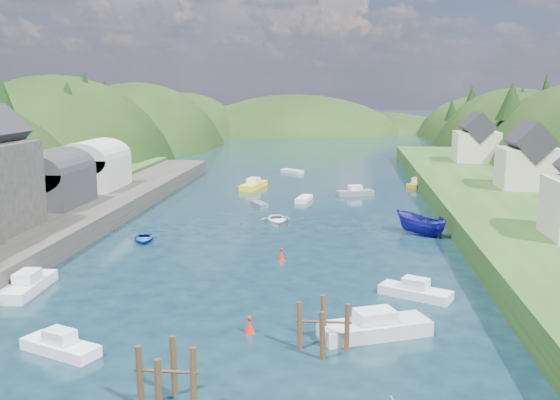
# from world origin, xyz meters

# --- Properties ---
(ground) EXTENTS (600.00, 600.00, 0.00)m
(ground) POSITION_xyz_m (0.00, 50.00, 0.00)
(ground) COLOR black
(ground) RESTS_ON ground
(hillside_left) EXTENTS (44.00, 245.56, 52.00)m
(hillside_left) POSITION_xyz_m (-45.00, 75.00, -8.03)
(hillside_left) COLOR black
(hillside_left) RESTS_ON ground
(far_hills) EXTENTS (103.00, 68.00, 44.00)m
(far_hills) POSITION_xyz_m (1.22, 174.01, -10.80)
(far_hills) COLOR black
(far_hills) RESTS_ON ground
(hill_trees) EXTENTS (92.72, 148.63, 12.27)m
(hill_trees) POSITION_xyz_m (0.19, 64.68, 11.16)
(hill_trees) COLOR black
(hill_trees) RESTS_ON ground
(quay_left) EXTENTS (12.00, 110.00, 2.00)m
(quay_left) POSITION_xyz_m (-24.00, 20.00, 1.00)
(quay_left) COLOR #2D2B28
(quay_left) RESTS_ON ground
(boat_sheds) EXTENTS (7.00, 21.00, 7.50)m
(boat_sheds) POSITION_xyz_m (-26.00, 39.00, 5.27)
(boat_sheds) COLOR #2D2D30
(boat_sheds) RESTS_ON quay_left
(terrace_right) EXTENTS (16.00, 120.00, 2.40)m
(terrace_right) POSITION_xyz_m (25.00, 40.00, 1.20)
(terrace_right) COLOR #234719
(terrace_right) RESTS_ON ground
(right_bank_cottages) EXTENTS (9.00, 59.24, 8.41)m
(right_bank_cottages) POSITION_xyz_m (28.00, 48.33, 5.84)
(right_bank_cottages) COLOR beige
(right_bank_cottages) RESTS_ON terrace_right
(piling_cluster_near) EXTENTS (3.10, 2.90, 3.69)m
(piling_cluster_near) POSITION_xyz_m (-1.93, -5.02, 1.28)
(piling_cluster_near) COLOR #382314
(piling_cluster_near) RESTS_ON ground
(piling_cluster_far) EXTENTS (3.27, 3.05, 3.41)m
(piling_cluster_far) POSITION_xyz_m (5.22, 2.42, 1.14)
(piling_cluster_far) COLOR #382314
(piling_cluster_far) RESTS_ON ground
(channel_buoy_near) EXTENTS (0.70, 0.70, 1.10)m
(channel_buoy_near) POSITION_xyz_m (0.59, 4.41, 0.48)
(channel_buoy_near) COLOR #B5170E
(channel_buoy_near) RESTS_ON ground
(channel_buoy_far) EXTENTS (0.70, 0.70, 1.10)m
(channel_buoy_far) POSITION_xyz_m (0.90, 20.79, 0.48)
(channel_buoy_far) COLOR #B5170E
(channel_buoy_far) RESTS_ON ground
(moored_boats) EXTENTS (36.80, 94.89, 2.39)m
(moored_boats) POSITION_xyz_m (-0.47, 18.69, 0.68)
(moored_boats) COLOR navy
(moored_boats) RESTS_ON ground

